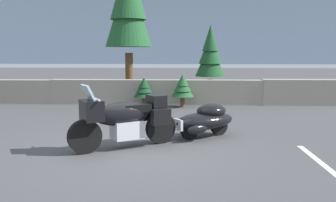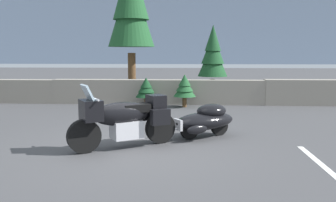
# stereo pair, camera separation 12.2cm
# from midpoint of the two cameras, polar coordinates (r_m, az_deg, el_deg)

# --- Properties ---
(ground_plane) EXTENTS (80.00, 80.00, 0.00)m
(ground_plane) POSITION_cam_midpoint_polar(r_m,az_deg,el_deg) (7.36, -6.35, -7.51)
(ground_plane) COLOR #424244
(stone_guard_wall) EXTENTS (24.00, 0.49, 0.95)m
(stone_guard_wall) POSITION_cam_midpoint_polar(r_m,az_deg,el_deg) (13.48, -0.68, 1.47)
(stone_guard_wall) COLOR gray
(stone_guard_wall) RESTS_ON ground
(distant_ridgeline) EXTENTS (240.00, 80.00, 16.00)m
(distant_ridgeline) POSITION_cam_midpoint_polar(r_m,az_deg,el_deg) (103.61, 1.90, 11.03)
(distant_ridgeline) COLOR #8C9EB7
(distant_ridgeline) RESTS_ON ground
(touring_motorcycle) EXTENTS (2.04, 1.45, 1.33)m
(touring_motorcycle) POSITION_cam_midpoint_polar(r_m,az_deg,el_deg) (7.25, -7.51, -2.72)
(touring_motorcycle) COLOR black
(touring_motorcycle) RESTS_ON ground
(car_shaped_trailer) EXTENTS (2.07, 1.46, 0.76)m
(car_shaped_trailer) POSITION_cam_midpoint_polar(r_m,az_deg,el_deg) (8.21, 5.55, -2.96)
(car_shaped_trailer) COLOR black
(car_shaped_trailer) RESTS_ON ground
(pine_tree_secondary) EXTENTS (1.19, 1.19, 3.05)m
(pine_tree_secondary) POSITION_cam_midpoint_polar(r_m,az_deg,el_deg) (14.48, 6.56, 7.58)
(pine_tree_secondary) COLOR brown
(pine_tree_secondary) RESTS_ON ground
(pine_sapling_near) EXTENTS (0.80, 0.80, 1.18)m
(pine_sapling_near) POSITION_cam_midpoint_polar(r_m,az_deg,el_deg) (12.70, 2.08, 2.31)
(pine_sapling_near) COLOR brown
(pine_sapling_near) RESTS_ON ground
(pine_sapling_farther) EXTENTS (0.78, 0.78, 1.05)m
(pine_sapling_farther) POSITION_cam_midpoint_polar(r_m,az_deg,el_deg) (12.89, -4.13, 2.02)
(pine_sapling_farther) COLOR brown
(pine_sapling_farther) RESTS_ON ground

